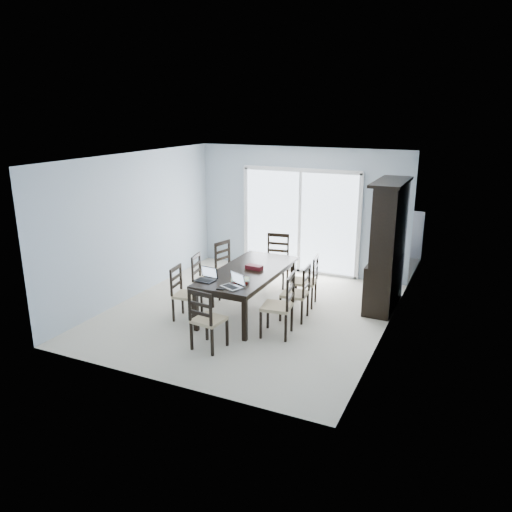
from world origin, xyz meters
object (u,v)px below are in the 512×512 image
Objects in this scene: chair_right_near at (283,299)px; laptop_silver at (231,284)px; hot_tub at (302,238)px; chair_end_far at (277,254)px; china_hutch at (387,247)px; game_box at (254,267)px; chair_right_far at (309,275)px; chair_end_near at (205,313)px; cell_phone at (221,289)px; chair_left_far at (227,261)px; dining_table at (248,275)px; chair_left_mid at (202,274)px; chair_right_mid at (300,287)px; chair_left_near at (182,287)px; laptop_dark at (205,278)px.

chair_right_near reaches higher than laptop_silver.
chair_end_far is at bearing -84.76° from hot_tub.
china_hutch is 7.88× the size of game_box.
chair_end_near is (-0.77, -2.25, 0.02)m from chair_right_far.
china_hutch is at bearing 163.34° from chair_end_far.
cell_phone is (-2.00, -2.25, -0.31)m from china_hutch.
cell_phone is at bearing 40.24° from chair_left_far.
dining_table is 0.16m from game_box.
dining_table is 1.53m from chair_end_far.
chair_left_mid is 1.92m from chair_right_near.
dining_table is at bearing 123.30° from chair_right_far.
chair_right_mid reaches higher than hot_tub.
chair_right_mid is at bearing 115.47° from chair_end_far.
chair_right_mid reaches higher than laptop_silver.
chair_end_far is 9.60× the size of cell_phone.
chair_left_mid is at bearing -100.61° from hot_tub.
laptop_dark is at bearing 72.46° from chair_left_near.
laptop_silver is (-0.74, -0.25, 0.20)m from chair_right_near.
game_box is at bearing 117.77° from laptop_silver.
chair_end_near is 1.62m from game_box.
dining_table is 1.06m from chair_right_near.
chair_right_mid is (1.73, -0.72, -0.02)m from chair_left_far.
chair_right_near is 4.23m from hot_tub.
chair_right_far is at bearing 77.51° from chair_end_near.
cell_phone is at bearing -85.92° from hot_tub.
chair_left_near is 8.49× the size of cell_phone.
laptop_silver reaches higher than game_box.
chair_end_far is 2.53m from cell_phone.
chair_right_near is 9.42× the size of cell_phone.
chair_left_far is 3.91× the size of game_box.
chair_right_far is 2.79× the size of laptop_silver.
chair_end_near is at bearing -73.26° from laptop_silver.
laptop_silver is (0.13, -0.86, 0.13)m from dining_table.
china_hutch is 2.04× the size of chair_end_near.
dining_table is at bearing 68.64° from laptop_dark.
china_hutch is at bearing -74.79° from chair_right_far.
chair_left_far is at bearing 111.10° from laptop_dark.
dining_table is 1.11m from chair_left_near.
chair_right_mid reaches higher than chair_left_near.
hot_tub is (-0.36, 3.37, -0.33)m from game_box.
laptop_dark is at bearing -91.17° from hot_tub.
chair_right_mid is (0.02, 0.68, -0.04)m from chair_right_near.
chair_left_near is 2.21m from chair_right_far.
chair_left_far is 3.46× the size of laptop_dark.
chair_right_mid reaches higher than dining_table.
chair_left_far is at bearing 144.08° from laptop_silver.
dining_table is 0.90m from chair_right_mid.
chair_end_near is at bearing -91.48° from cell_phone.
dining_table is 1.16m from chair_left_far.
chair_left_far reaches higher than chair_end_near.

